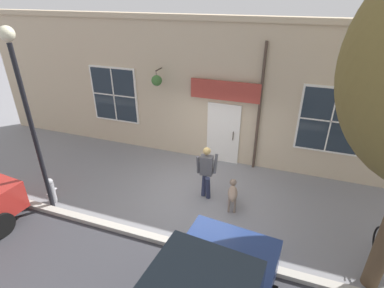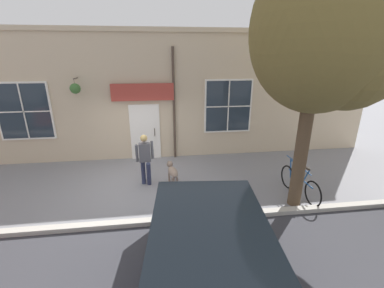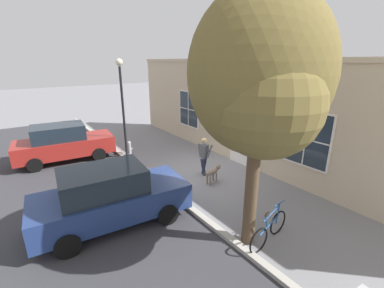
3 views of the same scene
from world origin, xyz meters
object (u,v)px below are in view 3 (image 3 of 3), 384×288
at_px(pedestrian_walking, 204,153).
at_px(parked_car_nearest_curb, 64,143).
at_px(dog_on_leash, 213,172).
at_px(leaning_bicycle, 269,230).
at_px(fire_hydrant, 129,148).
at_px(parked_car_mid_block, 110,196).
at_px(street_tree_by_curb, 262,81).
at_px(street_lamp, 122,95).

bearing_deg(pedestrian_walking, parked_car_nearest_curb, -49.66).
bearing_deg(dog_on_leash, leaning_bicycle, 73.40).
bearing_deg(fire_hydrant, parked_car_mid_block, 62.61).
bearing_deg(parked_car_nearest_curb, street_tree_by_curb, 106.08).
xyz_separation_m(street_lamp, fire_hydrant, (-0.21, -0.16, -2.68)).
bearing_deg(parked_car_nearest_curb, fire_hydrant, 156.09).
xyz_separation_m(pedestrian_walking, parked_car_nearest_curb, (4.40, -5.18, -0.08)).
height_order(pedestrian_walking, parked_car_nearest_curb, parked_car_nearest_curb).
distance_m(pedestrian_walking, dog_on_leash, 0.96).
xyz_separation_m(pedestrian_walking, street_lamp, (1.86, -3.81, 2.12)).
bearing_deg(dog_on_leash, parked_car_nearest_curb, -54.78).
relative_size(parked_car_nearest_curb, parked_car_mid_block, 1.00).
bearing_deg(pedestrian_walking, parked_car_mid_block, 14.46).
xyz_separation_m(dog_on_leash, street_tree_by_curb, (1.55, 3.31, 3.71)).
height_order(leaning_bicycle, parked_car_nearest_curb, parked_car_nearest_curb).
distance_m(pedestrian_walking, fire_hydrant, 4.34).
relative_size(pedestrian_walking, fire_hydrant, 2.09).
distance_m(parked_car_mid_block, fire_hydrant, 5.73).
relative_size(street_tree_by_curb, parked_car_nearest_curb, 1.38).
relative_size(parked_car_nearest_curb, fire_hydrant, 5.78).
bearing_deg(fire_hydrant, street_tree_by_curb, 89.56).
relative_size(leaning_bicycle, parked_car_nearest_curb, 0.39).
bearing_deg(parked_car_nearest_curb, leaning_bicycle, 108.42).
bearing_deg(leaning_bicycle, fire_hydrant, -87.04).
bearing_deg(pedestrian_walking, dog_on_leash, 77.72).
distance_m(leaning_bicycle, street_lamp, 8.61).
relative_size(street_lamp, fire_hydrant, 6.08).
relative_size(dog_on_leash, fire_hydrant, 1.35).
bearing_deg(street_lamp, pedestrian_walking, 116.08).
relative_size(dog_on_leash, street_lamp, 0.22).
xyz_separation_m(leaning_bicycle, parked_car_nearest_curb, (3.17, -9.52, 0.50)).
xyz_separation_m(parked_car_mid_block, fire_hydrant, (-2.63, -5.07, -0.48)).
bearing_deg(leaning_bicycle, dog_on_leash, -106.60).
bearing_deg(parked_car_mid_block, leaning_bicycle, 133.39).
bearing_deg(fire_hydrant, dog_on_leash, 107.28).
height_order(leaning_bicycle, street_lamp, street_lamp).
bearing_deg(parked_car_nearest_curb, dog_on_leash, 125.22).
xyz_separation_m(pedestrian_walking, fire_hydrant, (1.66, -3.97, -0.56)).
bearing_deg(fire_hydrant, street_lamp, 37.35).
height_order(street_tree_by_curb, parked_car_nearest_curb, street_tree_by_curb).
bearing_deg(street_tree_by_curb, pedestrian_walking, -112.71).
xyz_separation_m(dog_on_leash, parked_car_nearest_curb, (4.23, -5.99, 0.41)).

